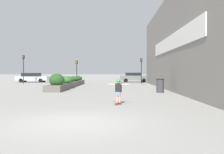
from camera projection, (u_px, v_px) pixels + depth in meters
ground_plane at (74, 123)px, 7.79m from camera, size 300.00×300.00×0.00m
building_wall_right at (174, 41)px, 20.28m from camera, size 0.67×31.75×8.19m
planter_box at (69, 83)px, 25.97m from camera, size 1.57×14.66×1.44m
skateboard at (118, 103)px, 12.12m from camera, size 0.41×0.77×0.09m
skateboarder at (118, 88)px, 12.11m from camera, size 1.03×0.39×1.14m
trash_bin at (160, 86)px, 19.03m from camera, size 0.60×0.60×1.06m
car_leftmost at (181, 77)px, 41.38m from camera, size 4.27×1.86×1.51m
car_center_left at (32, 77)px, 37.88m from camera, size 4.72×1.86×1.43m
car_center_right at (134, 77)px, 38.20m from camera, size 4.35×1.97×1.47m
traffic_light_left at (77, 68)px, 34.40m from camera, size 0.28×0.30×3.14m
traffic_light_right at (141, 66)px, 33.89m from camera, size 0.28×0.30×3.43m
traffic_light_far_left at (23, 65)px, 33.80m from camera, size 0.28×0.30×3.82m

